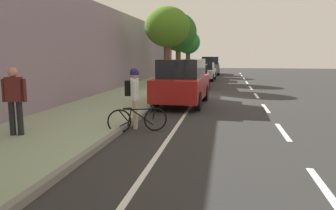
{
  "coord_description": "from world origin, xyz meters",
  "views": [
    {
      "loc": [
        -1.23,
        16.51,
        2.2
      ],
      "look_at": [
        0.19,
        8.49,
        0.94
      ],
      "focal_mm": 34.92,
      "sensor_mm": 36.0,
      "label": 1
    }
  ],
  "objects_px": {
    "parked_pickup_grey_nearest": "(210,66)",
    "parked_sedan_tan_mid": "(196,76)",
    "street_tree_mid_block": "(178,33)",
    "parked_suv_red_far": "(182,81)",
    "pedestrian_on_phone": "(15,97)",
    "street_tree_far_end": "(167,28)",
    "bicycle_at_curb": "(137,119)",
    "parked_sedan_silver_second": "(204,71)",
    "street_tree_near_cyclist": "(188,43)",
    "fire_hydrant": "(175,79)",
    "cyclist_with_backpack": "(134,91)"
  },
  "relations": [
    {
      "from": "parked_sedan_tan_mid",
      "to": "fire_hydrant",
      "type": "relative_size",
      "value": 5.35
    },
    {
      "from": "parked_sedan_silver_second",
      "to": "parked_sedan_tan_mid",
      "type": "distance_m",
      "value": 6.21
    },
    {
      "from": "street_tree_far_end",
      "to": "fire_hydrant",
      "type": "height_order",
      "value": "street_tree_far_end"
    },
    {
      "from": "cyclist_with_backpack",
      "to": "street_tree_mid_block",
      "type": "bearing_deg",
      "value": -86.18
    },
    {
      "from": "street_tree_near_cyclist",
      "to": "pedestrian_on_phone",
      "type": "relative_size",
      "value": 2.54
    },
    {
      "from": "parked_suv_red_far",
      "to": "fire_hydrant",
      "type": "relative_size",
      "value": 5.68
    },
    {
      "from": "bicycle_at_curb",
      "to": "pedestrian_on_phone",
      "type": "distance_m",
      "value": 3.26
    },
    {
      "from": "parked_pickup_grey_nearest",
      "to": "bicycle_at_curb",
      "type": "xyz_separation_m",
      "value": [
        0.75,
        27.3,
        -0.54
      ]
    },
    {
      "from": "parked_suv_red_far",
      "to": "cyclist_with_backpack",
      "type": "distance_m",
      "value": 4.98
    },
    {
      "from": "cyclist_with_backpack",
      "to": "pedestrian_on_phone",
      "type": "distance_m",
      "value": 3.21
    },
    {
      "from": "street_tree_near_cyclist",
      "to": "fire_hydrant",
      "type": "distance_m",
      "value": 12.1
    },
    {
      "from": "bicycle_at_curb",
      "to": "parked_pickup_grey_nearest",
      "type": "bearing_deg",
      "value": -91.57
    },
    {
      "from": "parked_pickup_grey_nearest",
      "to": "street_tree_mid_block",
      "type": "height_order",
      "value": "street_tree_mid_block"
    },
    {
      "from": "street_tree_mid_block",
      "to": "fire_hydrant",
      "type": "bearing_deg",
      "value": 95.45
    },
    {
      "from": "street_tree_near_cyclist",
      "to": "cyclist_with_backpack",
      "type": "bearing_deg",
      "value": 92.72
    },
    {
      "from": "cyclist_with_backpack",
      "to": "parked_sedan_tan_mid",
      "type": "bearing_deg",
      "value": -93.11
    },
    {
      "from": "pedestrian_on_phone",
      "to": "fire_hydrant",
      "type": "xyz_separation_m",
      "value": [
        -1.93,
        -14.03,
        -0.57
      ]
    },
    {
      "from": "parked_suv_red_far",
      "to": "street_tree_far_end",
      "type": "bearing_deg",
      "value": -74.65
    },
    {
      "from": "street_tree_mid_block",
      "to": "parked_suv_red_far",
      "type": "bearing_deg",
      "value": 99.11
    },
    {
      "from": "parked_suv_red_far",
      "to": "street_tree_mid_block",
      "type": "relative_size",
      "value": 0.9
    },
    {
      "from": "cyclist_with_backpack",
      "to": "pedestrian_on_phone",
      "type": "xyz_separation_m",
      "value": [
        2.6,
        1.87,
        0.02
      ]
    },
    {
      "from": "street_tree_near_cyclist",
      "to": "street_tree_mid_block",
      "type": "relative_size",
      "value": 0.83
    },
    {
      "from": "parked_sedan_tan_mid",
      "to": "bicycle_at_curb",
      "type": "height_order",
      "value": "parked_sedan_tan_mid"
    },
    {
      "from": "parked_pickup_grey_nearest",
      "to": "bicycle_at_curb",
      "type": "height_order",
      "value": "parked_pickup_grey_nearest"
    },
    {
      "from": "parked_sedan_silver_second",
      "to": "pedestrian_on_phone",
      "type": "relative_size",
      "value": 2.56
    },
    {
      "from": "street_tree_near_cyclist",
      "to": "fire_hydrant",
      "type": "relative_size",
      "value": 5.26
    },
    {
      "from": "bicycle_at_curb",
      "to": "parked_sedan_silver_second",
      "type": "bearing_deg",
      "value": -91.85
    },
    {
      "from": "cyclist_with_backpack",
      "to": "bicycle_at_curb",
      "type": "bearing_deg",
      "value": 116.51
    },
    {
      "from": "parked_pickup_grey_nearest",
      "to": "street_tree_near_cyclist",
      "type": "bearing_deg",
      "value": 54.23
    },
    {
      "from": "cyclist_with_backpack",
      "to": "pedestrian_on_phone",
      "type": "bearing_deg",
      "value": 35.76
    },
    {
      "from": "parked_sedan_silver_second",
      "to": "fire_hydrant",
      "type": "relative_size",
      "value": 5.32
    },
    {
      "from": "street_tree_mid_block",
      "to": "pedestrian_on_phone",
      "type": "height_order",
      "value": "street_tree_mid_block"
    },
    {
      "from": "parked_sedan_tan_mid",
      "to": "street_tree_far_end",
      "type": "bearing_deg",
      "value": 19.14
    },
    {
      "from": "street_tree_near_cyclist",
      "to": "pedestrian_on_phone",
      "type": "distance_m",
      "value": 25.94
    },
    {
      "from": "parked_pickup_grey_nearest",
      "to": "parked_sedan_silver_second",
      "type": "distance_m",
      "value": 8.03
    },
    {
      "from": "street_tree_mid_block",
      "to": "pedestrian_on_phone",
      "type": "bearing_deg",
      "value": 85.57
    },
    {
      "from": "parked_pickup_grey_nearest",
      "to": "parked_suv_red_far",
      "type": "xyz_separation_m",
      "value": [
        0.16,
        21.94,
        0.13
      ]
    },
    {
      "from": "cyclist_with_backpack",
      "to": "street_tree_near_cyclist",
      "type": "distance_m",
      "value": 24.06
    },
    {
      "from": "parked_sedan_tan_mid",
      "to": "street_tree_mid_block",
      "type": "distance_m",
      "value": 5.71
    },
    {
      "from": "cyclist_with_backpack",
      "to": "street_tree_near_cyclist",
      "type": "xyz_separation_m",
      "value": [
        1.14,
        -23.93,
        2.22
      ]
    },
    {
      "from": "street_tree_mid_block",
      "to": "street_tree_near_cyclist",
      "type": "bearing_deg",
      "value": -90.0
    },
    {
      "from": "cyclist_with_backpack",
      "to": "street_tree_mid_block",
      "type": "distance_m",
      "value": 17.29
    },
    {
      "from": "cyclist_with_backpack",
      "to": "pedestrian_on_phone",
      "type": "relative_size",
      "value": 1.04
    },
    {
      "from": "street_tree_near_cyclist",
      "to": "fire_hydrant",
      "type": "height_order",
      "value": "street_tree_near_cyclist"
    },
    {
      "from": "parked_suv_red_far",
      "to": "pedestrian_on_phone",
      "type": "relative_size",
      "value": 2.74
    },
    {
      "from": "street_tree_near_cyclist",
      "to": "street_tree_mid_block",
      "type": "xyz_separation_m",
      "value": [
        0.0,
        6.91,
        0.57
      ]
    },
    {
      "from": "parked_pickup_grey_nearest",
      "to": "cyclist_with_backpack",
      "type": "xyz_separation_m",
      "value": [
        0.97,
        26.85,
        0.21
      ]
    },
    {
      "from": "parked_pickup_grey_nearest",
      "to": "street_tree_far_end",
      "type": "xyz_separation_m",
      "value": [
        2.1,
        14.86,
        3.0
      ]
    },
    {
      "from": "parked_pickup_grey_nearest",
      "to": "parked_sedan_tan_mid",
      "type": "xyz_separation_m",
      "value": [
        0.28,
        14.23,
        -0.15
      ]
    },
    {
      "from": "parked_suv_red_far",
      "to": "street_tree_mid_block",
      "type": "bearing_deg",
      "value": -80.89
    }
  ]
}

